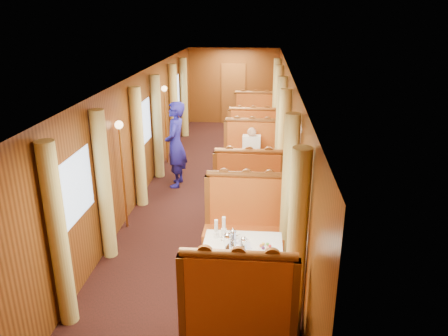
# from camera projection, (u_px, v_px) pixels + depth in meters

# --- Properties ---
(floor) EXTENTS (3.00, 12.00, 0.01)m
(floor) POSITION_uv_depth(u_px,v_px,m) (215.00, 191.00, 9.39)
(floor) COLOR black
(floor) RESTS_ON ground
(ceiling) EXTENTS (3.00, 12.00, 0.01)m
(ceiling) POSITION_uv_depth(u_px,v_px,m) (214.00, 73.00, 8.53)
(ceiling) COLOR silver
(ceiling) RESTS_ON wall_left
(wall_far) EXTENTS (3.00, 0.01, 2.50)m
(wall_far) POSITION_uv_depth(u_px,v_px,m) (233.00, 86.00, 14.58)
(wall_far) COLOR brown
(wall_far) RESTS_ON floor
(wall_left) EXTENTS (0.01, 12.00, 2.50)m
(wall_left) POSITION_uv_depth(u_px,v_px,m) (143.00, 133.00, 9.08)
(wall_left) COLOR brown
(wall_left) RESTS_ON floor
(wall_right) EXTENTS (0.01, 12.00, 2.50)m
(wall_right) POSITION_uv_depth(u_px,v_px,m) (288.00, 137.00, 8.84)
(wall_right) COLOR brown
(wall_right) RESTS_ON floor
(doorway_far) EXTENTS (0.80, 0.04, 2.00)m
(doorway_far) POSITION_uv_depth(u_px,v_px,m) (233.00, 94.00, 14.63)
(doorway_far) COLOR brown
(doorway_far) RESTS_ON floor
(table_near) EXTENTS (1.05, 0.72, 0.75)m
(table_near) POSITION_uv_depth(u_px,v_px,m) (242.00, 268.00, 5.93)
(table_near) COLOR white
(table_near) RESTS_ON floor
(banquette_near_fwd) EXTENTS (1.30, 0.55, 1.34)m
(banquette_near_fwd) POSITION_uv_depth(u_px,v_px,m) (238.00, 314.00, 4.96)
(banquette_near_fwd) COLOR #AA3412
(banquette_near_fwd) RESTS_ON floor
(banquette_near_aft) EXTENTS (1.30, 0.55, 1.34)m
(banquette_near_aft) POSITION_uv_depth(u_px,v_px,m) (245.00, 229.00, 6.86)
(banquette_near_aft) COLOR #AA3412
(banquette_near_aft) RESTS_ON floor
(table_mid) EXTENTS (1.05, 0.72, 0.75)m
(table_mid) POSITION_uv_depth(u_px,v_px,m) (250.00, 176.00, 9.20)
(table_mid) COLOR white
(table_mid) RESTS_ON floor
(banquette_mid_fwd) EXTENTS (1.30, 0.55, 1.34)m
(banquette_mid_fwd) POSITION_uv_depth(u_px,v_px,m) (248.00, 193.00, 8.24)
(banquette_mid_fwd) COLOR #AA3412
(banquette_mid_fwd) RESTS_ON floor
(banquette_mid_aft) EXTENTS (1.30, 0.55, 1.34)m
(banquette_mid_aft) POSITION_uv_depth(u_px,v_px,m) (251.00, 158.00, 10.14)
(banquette_mid_aft) COLOR #AA3412
(banquette_mid_aft) RESTS_ON floor
(table_far) EXTENTS (1.05, 0.72, 0.75)m
(table_far) POSITION_uv_depth(u_px,v_px,m) (254.00, 132.00, 12.48)
(table_far) COLOR white
(table_far) RESTS_ON floor
(banquette_far_fwd) EXTENTS (1.30, 0.55, 1.34)m
(banquette_far_fwd) POSITION_uv_depth(u_px,v_px,m) (253.00, 140.00, 11.51)
(banquette_far_fwd) COLOR #AA3412
(banquette_far_fwd) RESTS_ON floor
(banquette_far_aft) EXTENTS (1.30, 0.55, 1.34)m
(banquette_far_aft) POSITION_uv_depth(u_px,v_px,m) (254.00, 122.00, 13.41)
(banquette_far_aft) COLOR #AA3412
(banquette_far_aft) RESTS_ON floor
(tea_tray) EXTENTS (0.38, 0.32, 0.01)m
(tea_tray) POSITION_uv_depth(u_px,v_px,m) (237.00, 245.00, 5.76)
(tea_tray) COLOR silver
(tea_tray) RESTS_ON table_near
(teapot_left) EXTENTS (0.21, 0.17, 0.15)m
(teapot_left) POSITION_uv_depth(u_px,v_px,m) (228.00, 241.00, 5.72)
(teapot_left) COLOR silver
(teapot_left) RESTS_ON tea_tray
(teapot_right) EXTENTS (0.17, 0.14, 0.11)m
(teapot_right) POSITION_uv_depth(u_px,v_px,m) (244.00, 243.00, 5.70)
(teapot_right) COLOR silver
(teapot_right) RESTS_ON tea_tray
(teapot_back) EXTENTS (0.17, 0.14, 0.12)m
(teapot_back) POSITION_uv_depth(u_px,v_px,m) (233.00, 236.00, 5.88)
(teapot_back) COLOR silver
(teapot_back) RESTS_ON tea_tray
(fruit_plate) EXTENTS (0.23, 0.23, 0.05)m
(fruit_plate) POSITION_uv_depth(u_px,v_px,m) (265.00, 247.00, 5.68)
(fruit_plate) COLOR white
(fruit_plate) RESTS_ON table_near
(cup_inboard) EXTENTS (0.08, 0.08, 0.26)m
(cup_inboard) POSITION_uv_depth(u_px,v_px,m) (216.00, 230.00, 5.92)
(cup_inboard) COLOR white
(cup_inboard) RESTS_ON table_near
(cup_outboard) EXTENTS (0.08, 0.08, 0.26)m
(cup_outboard) POSITION_uv_depth(u_px,v_px,m) (224.00, 227.00, 6.01)
(cup_outboard) COLOR white
(cup_outboard) RESTS_ON table_near
(rose_vase_mid) EXTENTS (0.06, 0.06, 0.36)m
(rose_vase_mid) POSITION_uv_depth(u_px,v_px,m) (249.00, 151.00, 9.00)
(rose_vase_mid) COLOR silver
(rose_vase_mid) RESTS_ON table_mid
(rose_vase_far) EXTENTS (0.06, 0.06, 0.36)m
(rose_vase_far) POSITION_uv_depth(u_px,v_px,m) (253.00, 113.00, 12.30)
(rose_vase_far) COLOR silver
(rose_vase_far) RESTS_ON table_far
(window_left_near) EXTENTS (0.01, 1.20, 0.90)m
(window_left_near) POSITION_uv_depth(u_px,v_px,m) (74.00, 190.00, 5.74)
(window_left_near) COLOR #94ADD0
(window_left_near) RESTS_ON wall_left
(curtain_left_near_a) EXTENTS (0.22, 0.22, 2.35)m
(curtain_left_near_a) POSITION_uv_depth(u_px,v_px,m) (58.00, 237.00, 5.09)
(curtain_left_near_a) COLOR #D2C16B
(curtain_left_near_a) RESTS_ON floor
(curtain_left_near_b) EXTENTS (0.22, 0.22, 2.35)m
(curtain_left_near_b) POSITION_uv_depth(u_px,v_px,m) (104.00, 187.00, 6.55)
(curtain_left_near_b) COLOR #D2C16B
(curtain_left_near_b) RESTS_ON floor
(window_right_near) EXTENTS (0.01, 1.20, 0.90)m
(window_right_near) POSITION_uv_depth(u_px,v_px,m) (302.00, 197.00, 5.50)
(window_right_near) COLOR #94ADD0
(window_right_near) RESTS_ON wall_right
(curtain_right_near_a) EXTENTS (0.22, 0.22, 2.35)m
(curtain_right_near_a) POSITION_uv_depth(u_px,v_px,m) (296.00, 248.00, 4.87)
(curtain_right_near_a) COLOR #D2C16B
(curtain_right_near_a) RESTS_ON floor
(curtain_right_near_b) EXTENTS (0.22, 0.22, 2.35)m
(curtain_right_near_b) POSITION_uv_depth(u_px,v_px,m) (289.00, 193.00, 6.33)
(curtain_right_near_b) COLOR #D2C16B
(curtain_right_near_b) RESTS_ON floor
(window_left_mid) EXTENTS (0.01, 1.20, 0.90)m
(window_left_mid) POSITION_uv_depth(u_px,v_px,m) (143.00, 124.00, 9.01)
(window_left_mid) COLOR #94ADD0
(window_left_mid) RESTS_ON wall_left
(curtain_left_mid_a) EXTENTS (0.22, 0.22, 2.35)m
(curtain_left_mid_a) POSITION_uv_depth(u_px,v_px,m) (139.00, 148.00, 8.37)
(curtain_left_mid_a) COLOR #D2C16B
(curtain_left_mid_a) RESTS_ON floor
(curtain_left_mid_b) EXTENTS (0.22, 0.22, 2.35)m
(curtain_left_mid_b) POSITION_uv_depth(u_px,v_px,m) (157.00, 127.00, 9.83)
(curtain_left_mid_b) COLOR #D2C16B
(curtain_left_mid_b) RESTS_ON floor
(window_right_mid) EXTENTS (0.01, 1.20, 0.90)m
(window_right_mid) POSITION_uv_depth(u_px,v_px,m) (288.00, 127.00, 8.77)
(window_right_mid) COLOR #94ADD0
(window_right_mid) RESTS_ON wall_right
(curtain_right_mid_a) EXTENTS (0.22, 0.22, 2.35)m
(curtain_right_mid_a) POSITION_uv_depth(u_px,v_px,m) (283.00, 152.00, 8.15)
(curtain_right_mid_a) COLOR #D2C16B
(curtain_right_mid_a) RESTS_ON floor
(curtain_right_mid_b) EXTENTS (0.22, 0.22, 2.35)m
(curtain_right_mid_b) POSITION_uv_depth(u_px,v_px,m) (280.00, 130.00, 9.61)
(curtain_right_mid_b) COLOR #D2C16B
(curtain_right_mid_b) RESTS_ON floor
(window_left_far) EXTENTS (0.01, 1.20, 0.90)m
(window_left_far) POSITION_uv_depth(u_px,v_px,m) (175.00, 93.00, 12.29)
(window_left_far) COLOR #94ADD0
(window_left_far) RESTS_ON wall_left
(curtain_left_far_a) EXTENTS (0.22, 0.22, 2.35)m
(curtain_left_far_a) POSITION_uv_depth(u_px,v_px,m) (174.00, 109.00, 11.64)
(curtain_left_far_a) COLOR #D2C16B
(curtain_left_far_a) RESTS_ON floor
(curtain_left_far_b) EXTENTS (0.22, 0.22, 2.35)m
(curtain_left_far_b) POSITION_uv_depth(u_px,v_px,m) (184.00, 98.00, 13.10)
(curtain_left_far_b) COLOR #D2C16B
(curtain_left_far_b) RESTS_ON floor
(window_right_far) EXTENTS (0.01, 1.20, 0.90)m
(window_right_far) POSITION_uv_depth(u_px,v_px,m) (281.00, 95.00, 12.05)
(window_right_far) COLOR #94ADD0
(window_right_far) RESTS_ON wall_right
(curtain_right_far_a) EXTENTS (0.22, 0.22, 2.35)m
(curtain_right_far_a) POSITION_uv_depth(u_px,v_px,m) (278.00, 111.00, 11.42)
(curtain_right_far_a) COLOR #D2C16B
(curtain_right_far_a) RESTS_ON floor
(curtain_right_far_b) EXTENTS (0.22, 0.22, 2.35)m
(curtain_right_far_b) POSITION_uv_depth(u_px,v_px,m) (276.00, 99.00, 12.88)
(curtain_right_far_b) COLOR #D2C16B
(curtain_right_far_b) RESTS_ON floor
(sconce_left_fore) EXTENTS (0.14, 0.14, 1.95)m
(sconce_left_fore) POSITION_uv_depth(u_px,v_px,m) (121.00, 153.00, 7.39)
(sconce_left_fore) COLOR #BF8C3F
(sconce_left_fore) RESTS_ON floor
(sconce_right_fore) EXTENTS (0.14, 0.14, 1.95)m
(sconce_right_fore) POSITION_uv_depth(u_px,v_px,m) (288.00, 158.00, 7.17)
(sconce_right_fore) COLOR #BF8C3F
(sconce_right_fore) RESTS_ON floor
(sconce_left_aft) EXTENTS (0.14, 0.14, 1.95)m
(sconce_left_aft) POSITION_uv_depth(u_px,v_px,m) (165.00, 109.00, 10.67)
(sconce_left_aft) COLOR #BF8C3F
(sconce_left_aft) RESTS_ON floor
(sconce_right_aft) EXTENTS (0.14, 0.14, 1.95)m
(sconce_right_aft) POSITION_uv_depth(u_px,v_px,m) (280.00, 111.00, 10.44)
(sconce_right_aft) COLOR #BF8C3F
(sconce_right_aft) RESTS_ON floor
(steward) EXTENTS (0.46, 0.69, 1.87)m
(steward) POSITION_uv_depth(u_px,v_px,m) (176.00, 145.00, 9.38)
(steward) COLOR navy
(steward) RESTS_ON floor
(passenger) EXTENTS (0.40, 0.44, 0.76)m
(passenger) POSITION_uv_depth(u_px,v_px,m) (251.00, 148.00, 9.80)
(passenger) COLOR beige
(passenger) RESTS_ON banquette_mid_aft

